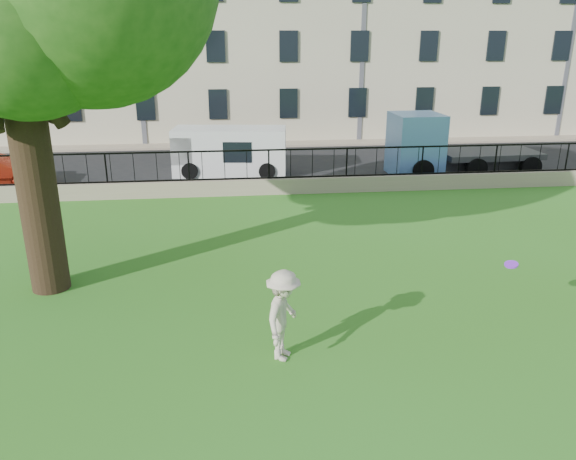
{
  "coord_description": "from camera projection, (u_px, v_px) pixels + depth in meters",
  "views": [
    {
      "loc": [
        -1.6,
        -8.8,
        5.8
      ],
      "look_at": [
        -0.22,
        3.5,
        1.48
      ],
      "focal_mm": 35.0,
      "sensor_mm": 36.0,
      "label": 1
    }
  ],
  "objects": [
    {
      "name": "ground",
      "position": [
        321.0,
        367.0,
        10.33
      ],
      "size": [
        120.0,
        120.0,
        0.0
      ],
      "primitive_type": "plane",
      "color": "#346E1A",
      "rests_on": "ground"
    },
    {
      "name": "retaining_wall",
      "position": [
        269.0,
        186.0,
        21.49
      ],
      "size": [
        50.0,
        0.4,
        0.6
      ],
      "primitive_type": "cube",
      "color": "gray",
      "rests_on": "ground"
    },
    {
      "name": "iron_railing",
      "position": [
        269.0,
        164.0,
        21.21
      ],
      "size": [
        50.0,
        0.05,
        1.13
      ],
      "color": "black",
      "rests_on": "retaining_wall"
    },
    {
      "name": "street",
      "position": [
        261.0,
        167.0,
        26.0
      ],
      "size": [
        60.0,
        9.0,
        0.01
      ],
      "primitive_type": "cube",
      "color": "black",
      "rests_on": "ground"
    },
    {
      "name": "sidewalk",
      "position": [
        255.0,
        145.0,
        30.86
      ],
      "size": [
        60.0,
        1.4,
        0.12
      ],
      "primitive_type": "cube",
      "color": "gray",
      "rests_on": "ground"
    },
    {
      "name": "building_row",
      "position": [
        247.0,
        15.0,
        33.92
      ],
      "size": [
        56.4,
        10.4,
        13.8
      ],
      "color": "beige",
      "rests_on": "ground"
    },
    {
      "name": "man",
      "position": [
        283.0,
        315.0,
        10.37
      ],
      "size": [
        1.07,
        1.31,
        1.77
      ],
      "primitive_type": "imported",
      "rotation": [
        0.0,
        0.0,
        1.15
      ],
      "color": "beige",
      "rests_on": "ground"
    },
    {
      "name": "frisbee",
      "position": [
        511.0,
        264.0,
        11.22
      ],
      "size": [
        0.34,
        0.34,
        0.12
      ],
      "primitive_type": "cylinder",
      "rotation": [
        0.21,
        -0.14,
        -0.34
      ],
      "color": "#8326DC"
    },
    {
      "name": "white_van",
      "position": [
        230.0,
        151.0,
        24.3
      ],
      "size": [
        4.99,
        2.44,
        2.02
      ],
      "primitive_type": "cube",
      "rotation": [
        0.0,
        0.0,
        -0.12
      ],
      "color": "silver",
      "rests_on": "street"
    },
    {
      "name": "blue_truck",
      "position": [
        463.0,
        144.0,
        24.32
      ],
      "size": [
        6.37,
        2.42,
        2.65
      ],
      "primitive_type": "cube",
      "rotation": [
        0.0,
        0.0,
        0.03
      ],
      "color": "#5788CC",
      "rests_on": "street"
    }
  ]
}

